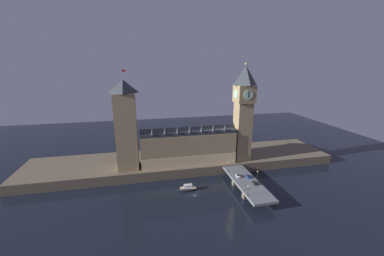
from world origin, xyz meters
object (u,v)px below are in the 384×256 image
(street_lamp_mid, at_px, (258,174))
(boat_upstream, at_px, (188,188))
(victoria_tower, at_px, (126,126))
(car_northbound_lead, at_px, (238,176))
(street_lamp_near, at_px, (248,189))
(clock_tower, at_px, (243,111))
(car_southbound_trail, at_px, (248,176))
(street_lamp_far, at_px, (228,165))
(pedestrian_near_rail, at_px, (244,188))
(car_southbound_lead, at_px, (255,183))

(street_lamp_mid, relative_size, boat_upstream, 0.57)
(victoria_tower, height_order, car_northbound_lead, victoria_tower)
(street_lamp_mid, xyz_separation_m, boat_upstream, (-41.00, 7.42, -8.41))
(victoria_tower, height_order, street_lamp_near, victoria_tower)
(clock_tower, distance_m, car_southbound_trail, 45.31)
(boat_upstream, bearing_deg, car_northbound_lead, -1.54)
(street_lamp_near, relative_size, street_lamp_mid, 0.95)
(street_lamp_mid, relative_size, street_lamp_far, 0.88)
(street_lamp_near, bearing_deg, pedestrian_near_rail, 86.20)
(clock_tower, relative_size, street_lamp_mid, 10.66)
(clock_tower, height_order, car_southbound_trail, clock_tower)
(clock_tower, relative_size, boat_upstream, 6.12)
(victoria_tower, distance_m, car_northbound_lead, 77.14)
(boat_upstream, bearing_deg, victoria_tower, 143.71)
(street_lamp_far, bearing_deg, pedestrian_near_rail, -89.02)
(car_southbound_trail, height_order, boat_upstream, car_southbound_trail)
(pedestrian_near_rail, height_order, street_lamp_far, street_lamp_far)
(street_lamp_near, distance_m, boat_upstream, 36.60)
(car_southbound_lead, distance_m, boat_upstream, 39.47)
(street_lamp_near, bearing_deg, street_lamp_mid, 48.47)
(car_southbound_trail, distance_m, street_lamp_mid, 6.80)
(clock_tower, xyz_separation_m, car_southbound_lead, (-6.54, -35.34, -35.85))
(pedestrian_near_rail, relative_size, street_lamp_near, 0.30)
(victoria_tower, bearing_deg, street_lamp_mid, -23.53)
(car_northbound_lead, xyz_separation_m, street_lamp_far, (-3.46, 8.14, 3.79))
(victoria_tower, bearing_deg, car_northbound_lead, -21.76)
(car_southbound_lead, distance_m, pedestrian_near_rail, 10.47)
(street_lamp_near, relative_size, boat_upstream, 0.55)
(street_lamp_near, distance_m, street_lamp_far, 29.45)
(car_northbound_lead, height_order, street_lamp_mid, street_lamp_mid)
(car_northbound_lead, xyz_separation_m, street_lamp_near, (-3.46, -21.30, 3.06))
(car_southbound_lead, relative_size, pedestrian_near_rail, 2.38)
(clock_tower, distance_m, victoria_tower, 79.30)
(car_northbound_lead, bearing_deg, clock_tower, 63.25)
(pedestrian_near_rail, relative_size, street_lamp_far, 0.25)
(clock_tower, height_order, victoria_tower, clock_tower)
(car_southbound_trail, height_order, street_lamp_far, street_lamp_far)
(car_southbound_trail, distance_m, pedestrian_near_rail, 16.33)
(boat_upstream, bearing_deg, street_lamp_far, 14.63)
(street_lamp_far, bearing_deg, car_northbound_lead, -66.98)
(victoria_tower, xyz_separation_m, street_lamp_near, (62.89, -47.79, -26.03))
(victoria_tower, bearing_deg, clock_tower, -1.00)
(clock_tower, height_order, car_southbound_lead, clock_tower)
(pedestrian_near_rail, height_order, street_lamp_near, street_lamp_near)
(pedestrian_near_rail, bearing_deg, car_southbound_lead, 28.76)
(car_southbound_trail, xyz_separation_m, street_lamp_mid, (3.46, -4.81, 3.32))
(clock_tower, bearing_deg, boat_upstream, -151.17)
(clock_tower, distance_m, boat_upstream, 64.89)
(victoria_tower, distance_m, street_lamp_mid, 86.75)
(street_lamp_far, bearing_deg, victoria_tower, 163.74)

